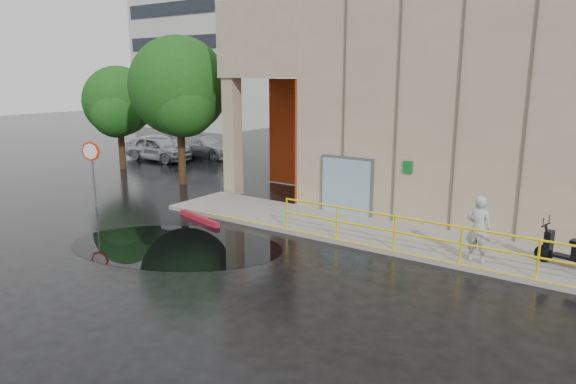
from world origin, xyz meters
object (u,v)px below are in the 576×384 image
at_px(stop_sign, 92,159).
at_px(scooter, 570,241).
at_px(tree_near, 180,90).
at_px(car_c, 202,146).
at_px(car_b, 157,147).
at_px(tree_far, 118,104).
at_px(person, 478,229).
at_px(red_curb, 199,218).
at_px(car_a, 158,148).

bearing_deg(stop_sign, scooter, 10.99).
bearing_deg(tree_near, car_c, 128.26).
xyz_separation_m(car_b, tree_far, (1.14, -3.53, 2.86)).
bearing_deg(person, stop_sign, 10.52).
bearing_deg(car_b, person, -120.84).
bearing_deg(car_c, scooter, -120.56).
bearing_deg(car_c, tree_far, 164.04).
distance_m(stop_sign, tree_far, 8.87).
xyz_separation_m(red_curb, car_a, (-11.51, 8.28, 0.67)).
height_order(red_curb, car_b, car_b).
height_order(red_curb, tree_far, tree_far).
xyz_separation_m(car_a, car_b, (-0.62, 0.41, -0.05)).
xyz_separation_m(person, tree_far, (-20.39, 4.15, 2.49)).
bearing_deg(stop_sign, car_a, 127.23).
distance_m(scooter, tree_near, 17.09).
bearing_deg(car_a, red_curb, -127.13).
bearing_deg(stop_sign, red_curb, 12.17).
xyz_separation_m(tree_near, tree_far, (-5.91, 1.02, -0.86)).
bearing_deg(tree_near, stop_sign, -86.45).
height_order(stop_sign, red_curb, stop_sign).
height_order(scooter, car_c, car_c).
xyz_separation_m(person, red_curb, (-9.40, -1.01, -0.99)).
bearing_deg(tree_near, tree_far, 170.25).
relative_size(stop_sign, tree_near, 0.38).
bearing_deg(car_c, stop_sign, -163.27).
height_order(scooter, car_a, car_a).
bearing_deg(person, car_b, -16.96).
height_order(stop_sign, car_a, stop_sign).
xyz_separation_m(person, scooter, (2.09, 0.91, -0.20)).
relative_size(car_a, car_c, 0.89).
relative_size(person, car_b, 0.43).
distance_m(scooter, car_a, 23.87).
relative_size(stop_sign, red_curb, 1.10).
bearing_deg(car_a, stop_sign, -145.17).
bearing_deg(car_b, car_c, -53.77).
bearing_deg(red_curb, tree_far, 154.84).
xyz_separation_m(car_c, tree_far, (-0.72, -5.56, 2.84)).
bearing_deg(stop_sign, car_c, 116.26).
relative_size(scooter, car_a, 0.38).
height_order(scooter, red_curb, scooter).
xyz_separation_m(scooter, red_curb, (-11.50, -1.92, -0.79)).
height_order(stop_sign, car_c, stop_sign).
height_order(person, car_b, person).
bearing_deg(person, red_curb, 8.82).
height_order(car_a, car_c, car_a).
bearing_deg(red_curb, stop_sign, -168.83).
relative_size(red_curb, car_b, 0.56).
height_order(red_curb, car_a, car_a).
distance_m(stop_sign, red_curb, 5.18).
xyz_separation_m(stop_sign, car_b, (-7.37, 9.63, -1.20)).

